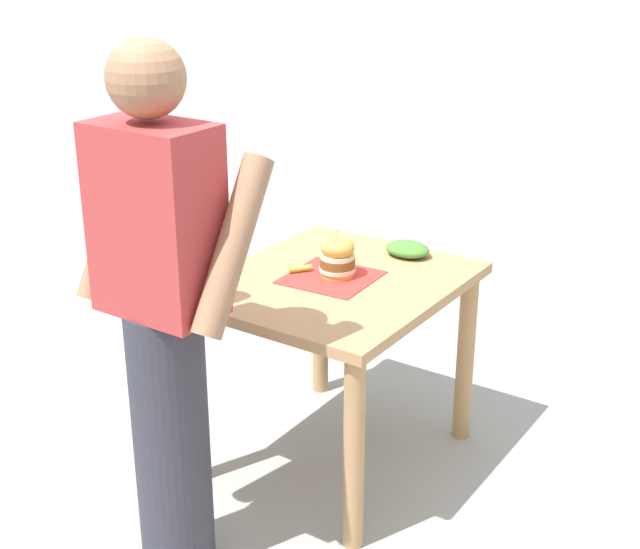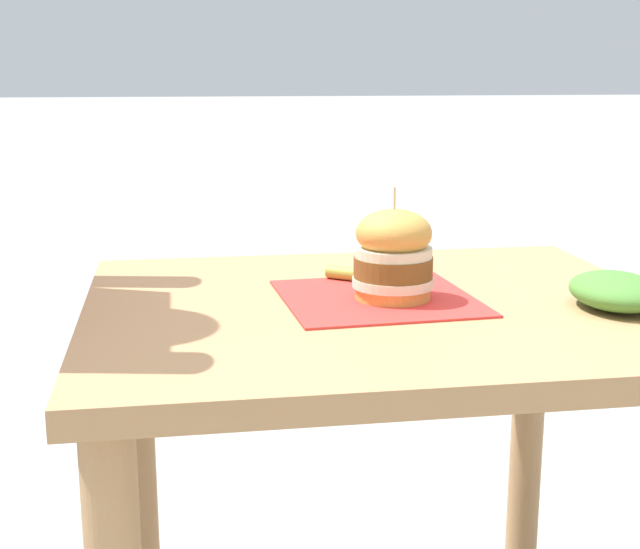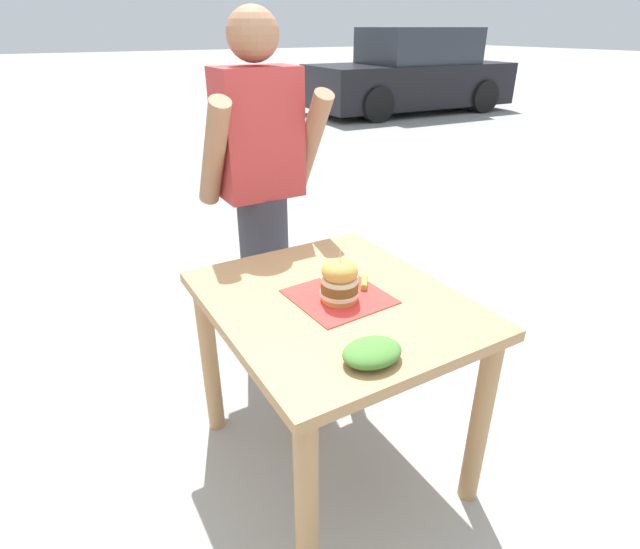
{
  "view_description": "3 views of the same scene",
  "coord_description": "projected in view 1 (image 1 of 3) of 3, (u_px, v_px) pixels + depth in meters",
  "views": [
    {
      "loc": [
        -1.65,
        2.54,
        1.97
      ],
      "look_at": [
        0.0,
        0.1,
        0.81
      ],
      "focal_mm": 50.0,
      "sensor_mm": 36.0,
      "label": 1
    },
    {
      "loc": [
        -1.38,
        0.33,
        1.13
      ],
      "look_at": [
        0.0,
        0.1,
        0.81
      ],
      "focal_mm": 50.0,
      "sensor_mm": 36.0,
      "label": 2
    },
    {
      "loc": [
        -0.81,
        -1.29,
        1.61
      ],
      "look_at": [
        0.0,
        0.1,
        0.81
      ],
      "focal_mm": 28.0,
      "sensor_mm": 36.0,
      "label": 3
    }
  ],
  "objects": [
    {
      "name": "serving_paper",
      "position": [
        331.0,
        277.0,
        3.27
      ],
      "size": [
        0.33,
        0.33,
        0.0
      ],
      "primitive_type": "cube",
      "rotation": [
        0.0,
        0.0,
        0.06
      ],
      "color": "red",
      "rests_on": "patio_table"
    },
    {
      "name": "sandwich",
      "position": [
        338.0,
        257.0,
        3.25
      ],
      "size": [
        0.13,
        0.13,
        0.18
      ],
      "color": "gold",
      "rests_on": "serving_paper"
    },
    {
      "name": "diner_across_table",
      "position": [
        164.0,
        314.0,
        2.64
      ],
      "size": [
        0.55,
        0.35,
        1.69
      ],
      "color": "#33333D",
      "rests_on": "ground"
    },
    {
      "name": "pickle_spear",
      "position": [
        300.0,
        269.0,
        3.31
      ],
      "size": [
        0.07,
        0.08,
        0.02
      ],
      "primitive_type": "cylinder",
      "rotation": [
        0.0,
        1.57,
        0.92
      ],
      "color": "#8EA83D",
      "rests_on": "serving_paper"
    },
    {
      "name": "side_salad",
      "position": [
        407.0,
        249.0,
        3.47
      ],
      "size": [
        0.18,
        0.14,
        0.06
      ],
      "primitive_type": "ellipsoid",
      "color": "#477F33",
      "rests_on": "patio_table"
    },
    {
      "name": "ground_plane",
      "position": [
        334.0,
        455.0,
        3.53
      ],
      "size": [
        80.0,
        80.0,
        0.0
      ],
      "primitive_type": "plane",
      "color": "#9E9E99"
    },
    {
      "name": "patio_table",
      "position": [
        335.0,
        313.0,
        3.31
      ],
      "size": [
        0.82,
        0.96,
        0.76
      ],
      "color": "tan",
      "rests_on": "ground"
    }
  ]
}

